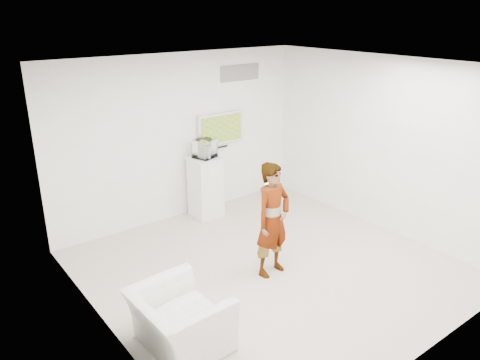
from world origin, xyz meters
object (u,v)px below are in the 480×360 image
(pedestal, at_px, (206,187))
(floor_uplight, at_px, (266,190))
(tv, at_px, (220,129))
(person, at_px, (273,220))
(armchair, at_px, (179,320))

(pedestal, relative_size, floor_uplight, 3.65)
(tv, xyz_separation_m, person, (-0.91, -2.57, -0.70))
(tv, bearing_deg, pedestal, -153.05)
(armchair, height_order, pedestal, pedestal)
(person, xyz_separation_m, armchair, (-1.91, -0.58, -0.51))
(armchair, bearing_deg, floor_uplight, -54.52)
(floor_uplight, bearing_deg, person, -128.94)
(person, height_order, armchair, person)
(person, relative_size, floor_uplight, 5.42)
(pedestal, xyz_separation_m, floor_uplight, (1.49, -0.01, -0.42))
(person, distance_m, pedestal, 2.33)
(floor_uplight, bearing_deg, tv, 162.65)
(person, relative_size, armchair, 1.60)
(armchair, bearing_deg, tv, -43.63)
(pedestal, bearing_deg, floor_uplight, -0.41)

